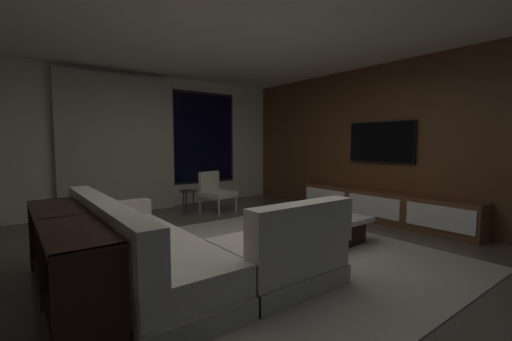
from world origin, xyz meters
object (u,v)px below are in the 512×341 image
object	(u,v)px
sectional_couch	(178,252)
coffee_table	(312,228)
book_stack_on_coffee_table	(310,214)
console_table_behind_couch	(66,256)
side_stool	(188,195)
mounted_tv	(381,142)
accent_chair_near_window	(215,190)
media_console	(383,207)

from	to	relation	value
sectional_couch	coffee_table	distance (m)	2.00
book_stack_on_coffee_table	console_table_behind_couch	distance (m)	2.86
side_stool	mounted_tv	size ratio (longest dim) A/B	0.37
accent_chair_near_window	mounted_tv	distance (m)	3.15
book_stack_on_coffee_table	mounted_tv	size ratio (longest dim) A/B	0.22
side_stool	mounted_tv	bearing A→B (deg)	-42.17
accent_chair_near_window	console_table_behind_couch	distance (m)	3.76
book_stack_on_coffee_table	accent_chair_near_window	size ratio (longest dim) A/B	0.35
media_console	console_table_behind_couch	bearing A→B (deg)	-179.43
coffee_table	accent_chair_near_window	size ratio (longest dim) A/B	1.49
coffee_table	book_stack_on_coffee_table	xyz separation A→B (m)	(-0.05, -0.00, 0.20)
console_table_behind_couch	accent_chair_near_window	bearing A→B (deg)	41.17
coffee_table	sectional_couch	bearing A→B (deg)	-176.09
coffee_table	console_table_behind_couch	distance (m)	2.91
side_stool	mounted_tv	xyz separation A→B (m)	(2.55, -2.31, 0.98)
coffee_table	accent_chair_near_window	xyz separation A→B (m)	(-0.07, 2.47, 0.25)
media_console	mounted_tv	size ratio (longest dim) A/B	2.52
book_stack_on_coffee_table	coffee_table	bearing A→B (deg)	2.01
mounted_tv	book_stack_on_coffee_table	bearing A→B (deg)	-173.14
media_console	book_stack_on_coffee_table	bearing A→B (deg)	-178.63
sectional_couch	media_console	distance (m)	3.78
sectional_couch	accent_chair_near_window	size ratio (longest dim) A/B	3.21
mounted_tv	coffee_table	bearing A→B (deg)	-173.02
coffee_table	book_stack_on_coffee_table	world-z (taller)	book_stack_on_coffee_table
accent_chair_near_window	console_table_behind_couch	world-z (taller)	accent_chair_near_window
book_stack_on_coffee_table	mounted_tv	distance (m)	2.24
book_stack_on_coffee_table	media_console	size ratio (longest dim) A/B	0.09
sectional_couch	mounted_tv	size ratio (longest dim) A/B	2.03
coffee_table	mounted_tv	world-z (taller)	mounted_tv
sectional_couch	media_console	size ratio (longest dim) A/B	0.81
coffee_table	mounted_tv	distance (m)	2.29
media_console	console_table_behind_couch	world-z (taller)	console_table_behind_couch
mounted_tv	side_stool	bearing A→B (deg)	137.83
book_stack_on_coffee_table	accent_chair_near_window	bearing A→B (deg)	90.57
accent_chair_near_window	mounted_tv	bearing A→B (deg)	-47.71
sectional_couch	console_table_behind_couch	world-z (taller)	sectional_couch
media_console	mounted_tv	world-z (taller)	mounted_tv
sectional_couch	accent_chair_near_window	world-z (taller)	sectional_couch
sectional_couch	coffee_table	size ratio (longest dim) A/B	2.16
sectional_couch	side_stool	distance (m)	3.03
sectional_couch	side_stool	world-z (taller)	sectional_couch
book_stack_on_coffee_table	media_console	bearing A→B (deg)	1.37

